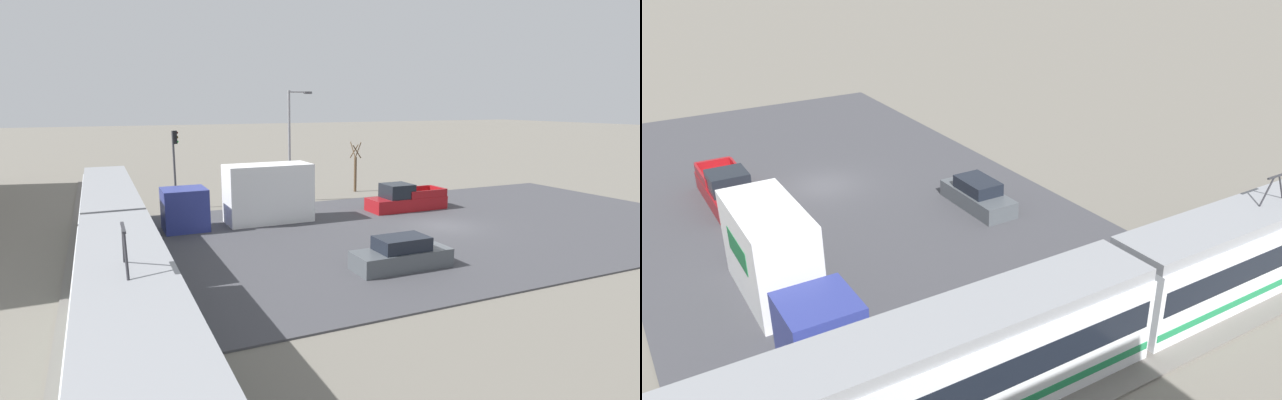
{
  "view_description": "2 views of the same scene",
  "coord_description": "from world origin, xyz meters",
  "views": [
    {
      "loc": [
        -24.42,
        19.44,
        7.58
      ],
      "look_at": [
        -0.85,
        8.8,
        2.55
      ],
      "focal_mm": 28.0,
      "sensor_mm": 36.0,
      "label": 1
    },
    {
      "loc": [
        10.5,
        31.42,
        13.53
      ],
      "look_at": [
        -1.89,
        11.65,
        3.14
      ],
      "focal_mm": 35.0,
      "sensor_mm": 36.0,
      "label": 2
    }
  ],
  "objects": [
    {
      "name": "ground_plane",
      "position": [
        0.0,
        0.0,
        0.0
      ],
      "size": [
        320.0,
        320.0,
        0.0
      ],
      "primitive_type": "plane",
      "color": "slate"
    },
    {
      "name": "road_surface",
      "position": [
        0.0,
        0.0,
        0.04
      ],
      "size": [
        20.66,
        36.69,
        0.08
      ],
      "color": "#424247",
      "rests_on": "ground"
    },
    {
      "name": "rail_bed",
      "position": [
        0.0,
        18.96,
        0.05
      ],
      "size": [
        58.47,
        4.4,
        0.22
      ],
      "color": "slate",
      "rests_on": "ground"
    },
    {
      "name": "light_rail_tram",
      "position": [
        -4.03,
        18.96,
        1.74
      ],
      "size": [
        30.19,
        2.64,
        4.54
      ],
      "color": "white",
      "rests_on": "ground"
    },
    {
      "name": "box_truck",
      "position": [
        5.52,
        10.82,
        1.79
      ],
      "size": [
        2.44,
        9.27,
        3.71
      ],
      "color": "navy",
      "rests_on": "ground"
    },
    {
      "name": "pickup_truck",
      "position": [
        5.0,
        -0.52,
        0.8
      ],
      "size": [
        2.06,
        5.74,
        1.91
      ],
      "color": "maroon",
      "rests_on": "ground"
    },
    {
      "name": "sedan_car_0",
      "position": [
        -5.82,
        6.92,
        0.69
      ],
      "size": [
        1.77,
        4.66,
        1.49
      ],
      "rotation": [
        0.0,
        0.0,
        3.14
      ],
      "color": "#4C5156",
      "rests_on": "ground"
    },
    {
      "name": "traffic_light_pole",
      "position": [
        12.55,
        14.24,
        3.64
      ],
      "size": [
        0.28,
        0.47,
        5.66
      ],
      "color": "#47474C",
      "rests_on": "ground"
    },
    {
      "name": "street_tree",
      "position": [
        13.45,
        -1.02,
        1.97
      ],
      "size": [
        1.03,
        0.86,
        4.33
      ],
      "color": "brown",
      "rests_on": "ground"
    },
    {
      "name": "street_lamp_near_crossing",
      "position": [
        11.77,
        5.51,
        4.91
      ],
      "size": [
        0.36,
        1.95,
        8.56
      ],
      "color": "gray",
      "rests_on": "ground"
    }
  ]
}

